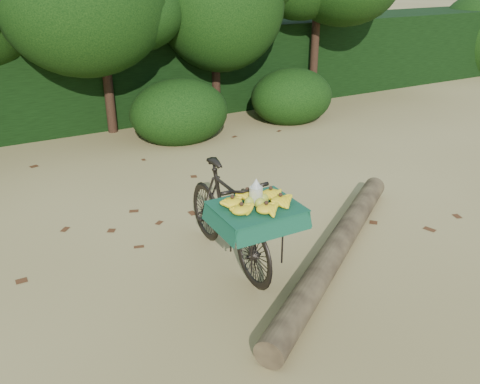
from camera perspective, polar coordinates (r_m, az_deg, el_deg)
ground at (r=5.56m, az=-3.79°, el=-8.66°), size 80.00×80.00×0.00m
vendor_bicycle at (r=5.41m, az=-1.25°, el=-2.63°), size 0.80×1.85×1.11m
fallen_log at (r=5.76m, az=10.75°, el=-6.19°), size 3.27×2.39×0.27m
hedge_backdrop at (r=10.93m, az=-18.53°, el=11.92°), size 26.00×1.80×1.80m
tree_row at (r=9.89m, az=-22.24°, el=16.70°), size 14.50×2.00×4.00m
bush_clumps at (r=9.25m, az=-12.58°, el=7.60°), size 8.80×1.70×0.90m
leaf_litter at (r=6.07m, az=-6.43°, el=-5.66°), size 7.00×7.30×0.01m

